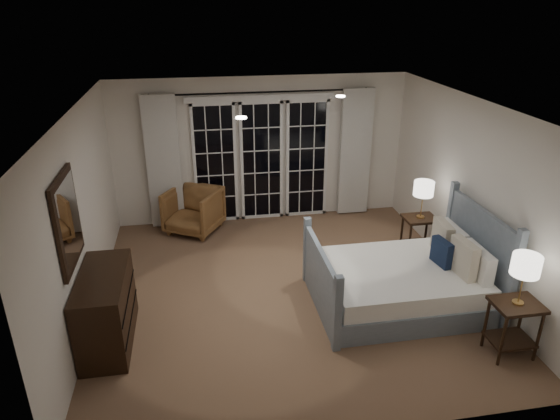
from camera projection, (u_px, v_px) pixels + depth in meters
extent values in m
plane|color=brown|center=(288.00, 290.00, 6.81)|extent=(5.00, 5.00, 0.00)
plane|color=silver|center=(289.00, 107.00, 5.82)|extent=(5.00, 5.00, 0.00)
cube|color=silver|center=(82.00, 220.00, 5.92)|extent=(0.02, 5.00, 2.50)
cube|color=silver|center=(470.00, 193.00, 6.71)|extent=(0.02, 5.00, 2.50)
cube|color=silver|center=(261.00, 150.00, 8.58)|extent=(5.00, 0.02, 2.50)
cube|color=silver|center=(345.00, 323.00, 4.06)|extent=(5.00, 0.02, 2.50)
cube|color=black|center=(215.00, 164.00, 8.50)|extent=(0.66, 0.02, 2.02)
cube|color=black|center=(262.00, 162.00, 8.63)|extent=(0.66, 0.02, 2.02)
cube|color=black|center=(307.00, 159.00, 8.75)|extent=(0.66, 0.02, 2.02)
cube|color=white|center=(261.00, 98.00, 8.18)|extent=(2.50, 0.04, 0.10)
cylinder|color=black|center=(261.00, 92.00, 8.09)|extent=(3.50, 0.03, 0.03)
cube|color=silver|center=(164.00, 163.00, 8.25)|extent=(0.55, 0.10, 2.25)
cube|color=silver|center=(355.00, 153.00, 8.77)|extent=(0.55, 0.10, 2.25)
cylinder|color=white|center=(341.00, 96.00, 6.49)|extent=(0.12, 0.12, 0.01)
cylinder|color=white|center=(241.00, 118.00, 5.37)|extent=(0.12, 0.12, 0.01)
cube|color=gray|center=(397.00, 293.00, 6.48)|extent=(1.96, 1.53, 0.29)
cube|color=white|center=(399.00, 276.00, 6.37)|extent=(1.90, 1.47, 0.24)
cube|color=gray|center=(477.00, 254.00, 6.45)|extent=(0.06, 1.53, 1.24)
cube|color=gray|center=(320.00, 281.00, 6.20)|extent=(0.06, 1.53, 0.86)
cube|color=white|center=(477.00, 262.00, 6.09)|extent=(0.14, 0.60, 0.36)
cube|color=white|center=(452.00, 239.00, 6.67)|extent=(0.14, 0.60, 0.36)
cube|color=beige|center=(464.00, 258.00, 6.09)|extent=(0.16, 0.46, 0.45)
cube|color=beige|center=(442.00, 238.00, 6.59)|extent=(0.16, 0.46, 0.45)
cube|color=#16223D|center=(442.00, 252.00, 6.34)|extent=(0.15, 0.35, 0.34)
cube|color=black|center=(517.00, 305.00, 5.36)|extent=(0.51, 0.41, 0.04)
cube|color=black|center=(509.00, 339.00, 5.55)|extent=(0.47, 0.37, 0.03)
cylinder|color=black|center=(502.00, 341.00, 5.31)|extent=(0.04, 0.04, 0.63)
cylinder|color=black|center=(539.00, 337.00, 5.38)|extent=(0.04, 0.04, 0.63)
cylinder|color=black|center=(486.00, 323.00, 5.61)|extent=(0.04, 0.04, 0.63)
cylinder|color=black|center=(520.00, 319.00, 5.67)|extent=(0.04, 0.04, 0.63)
cube|color=black|center=(420.00, 218.00, 7.51)|extent=(0.48, 0.39, 0.04)
cube|color=black|center=(417.00, 244.00, 7.69)|extent=(0.44, 0.35, 0.03)
cylinder|color=black|center=(410.00, 242.00, 7.46)|extent=(0.04, 0.04, 0.60)
cylinder|color=black|center=(435.00, 240.00, 7.53)|extent=(0.04, 0.04, 0.60)
cylinder|color=black|center=(401.00, 233.00, 7.74)|extent=(0.04, 0.04, 0.60)
cylinder|color=black|center=(426.00, 231.00, 7.81)|extent=(0.04, 0.04, 0.60)
cylinder|color=tan|center=(518.00, 302.00, 5.35)|extent=(0.12, 0.12, 0.02)
cylinder|color=tan|center=(521.00, 288.00, 5.28)|extent=(0.02, 0.02, 0.34)
cylinder|color=white|center=(526.00, 265.00, 5.17)|extent=(0.30, 0.30, 0.22)
cylinder|color=tan|center=(420.00, 217.00, 7.50)|extent=(0.12, 0.12, 0.02)
cylinder|color=tan|center=(422.00, 206.00, 7.43)|extent=(0.02, 0.02, 0.34)
cylinder|color=white|center=(424.00, 188.00, 7.32)|extent=(0.30, 0.30, 0.22)
imported|color=brown|center=(194.00, 210.00, 8.37)|extent=(1.11, 1.12, 0.75)
cube|color=black|center=(106.00, 309.00, 5.65)|extent=(0.51, 1.23, 0.87)
cube|color=black|center=(132.00, 317.00, 5.75)|extent=(0.01, 1.21, 0.01)
cube|color=black|center=(129.00, 296.00, 5.63)|extent=(0.01, 1.21, 0.01)
cube|color=black|center=(67.00, 221.00, 5.17)|extent=(0.04, 0.85, 1.00)
cube|color=white|center=(70.00, 221.00, 5.17)|extent=(0.01, 0.73, 0.88)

